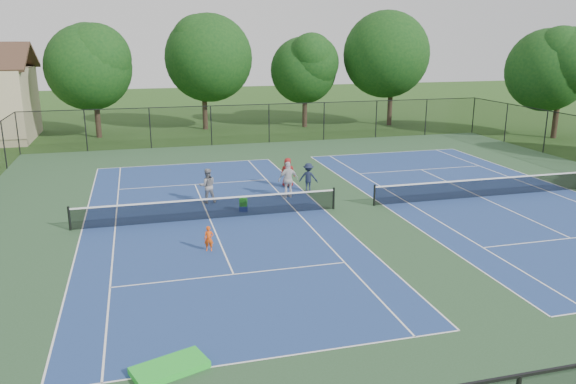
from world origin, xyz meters
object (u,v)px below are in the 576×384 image
object	(u,v)px
tree_back_b	(203,54)
bystander_a	(288,180)
instructor	(207,186)
ball_hopper	(243,202)
tree_back_a	(93,62)
tree_back_c	(305,66)
tree_side_e	(562,65)
tree_back_d	(393,50)
child_player	(209,239)
bystander_b	(308,177)
ball_crate	(243,209)
bystander_c	(288,172)

from	to	relation	value
tree_back_b	bystander_a	distance (m)	24.14
instructor	ball_hopper	bearing A→B (deg)	126.85
bystander_a	ball_hopper	world-z (taller)	bystander_a
bystander_a	tree_back_a	bearing A→B (deg)	-71.39
tree_back_a	tree_back_c	bearing A→B (deg)	3.18
tree_side_e	bystander_a	size ratio (longest dim) A/B	4.74
tree_back_c	tree_back_d	size ratio (longest dim) A/B	0.81
tree_back_d	instructor	size ratio (longest dim) A/B	5.92
child_player	ball_hopper	xyz separation A→B (m)	(2.23, 4.68, -0.04)
child_player	tree_side_e	bearing A→B (deg)	44.05
tree_side_e	bystander_b	world-z (taller)	tree_side_e
tree_side_e	ball_crate	size ratio (longest dim) A/B	23.07
tree_back_b	child_player	world-z (taller)	tree_back_b
tree_back_a	tree_back_d	bearing A→B (deg)	0.00
tree_back_a	tree_back_c	world-z (taller)	tree_back_a
tree_back_c	instructor	world-z (taller)	tree_back_c
tree_side_e	bystander_a	xyz separation A→B (m)	(-25.61, -11.42, -4.87)
child_player	tree_back_d	bearing A→B (deg)	67.31
tree_back_a	ball_crate	size ratio (longest dim) A/B	23.80
bystander_a	tree_side_e	bearing A→B (deg)	-163.23
tree_back_b	ball_hopper	bearing A→B (deg)	-92.94
tree_back_b	ball_hopper	world-z (taller)	tree_back_b
bystander_a	ball_crate	distance (m)	3.34
bystander_a	tree_back_d	bearing A→B (deg)	-133.35
tree_back_c	tree_side_e	distance (m)	21.10
child_player	ball_crate	xyz separation A→B (m)	(2.23, 4.68, -0.36)
tree_back_d	bystander_b	distance (m)	25.76
tree_back_d	instructor	world-z (taller)	tree_back_d
tree_back_a	tree_back_b	distance (m)	9.24
tree_back_c	child_player	xyz separation A→B (m)	(-12.52, -28.92, -4.98)
tree_side_e	bystander_a	distance (m)	28.46
tree_back_a	tree_back_d	world-z (taller)	tree_back_d
tree_side_e	bystander_b	xyz separation A→B (m)	(-24.27, -10.58, -5.04)
tree_back_c	child_player	world-z (taller)	tree_back_c
tree_back_b	bystander_c	world-z (taller)	tree_back_b
tree_back_c	bystander_c	distance (m)	22.07
bystander_b	ball_hopper	size ratio (longest dim) A/B	4.05
bystander_c	instructor	bearing A→B (deg)	34.10
tree_side_e	ball_hopper	distance (m)	31.70
bystander_b	tree_side_e	bearing A→B (deg)	-129.79
tree_side_e	bystander_c	xyz separation A→B (m)	(-25.09, -9.37, -5.00)
tree_back_d	bystander_b	world-z (taller)	tree_back_d
tree_back_d	ball_hopper	distance (m)	30.25
tree_back_d	ball_crate	distance (m)	30.32
tree_back_c	tree_back_b	bearing A→B (deg)	173.66
tree_back_a	child_player	xyz separation A→B (m)	(5.48, -27.92, -5.54)
bystander_a	instructor	bearing A→B (deg)	-8.27
tree_back_a	tree_back_b	size ratio (longest dim) A/B	0.91
tree_back_c	instructor	bearing A→B (deg)	-117.71
tree_back_c	bystander_b	distance (m)	22.96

